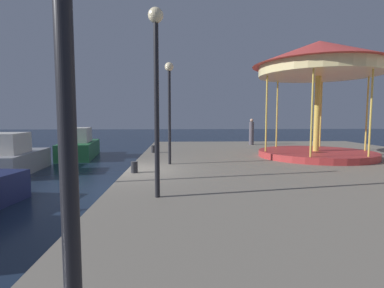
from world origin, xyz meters
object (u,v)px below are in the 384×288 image
Objects in this scene: motorboat_grey at (11,158)px; bollard_south at (134,167)px; carousel at (319,70)px; motorboat_green at (79,146)px; bollard_north at (153,149)px; lamp_post_far_end at (169,95)px; lamp_post_mid_promenade at (156,70)px; person_by_the_water at (251,132)px.

bollard_south is at bearing -33.64° from motorboat_grey.
motorboat_green is at bearing 154.82° from carousel.
carousel reaches higher than bollard_north.
carousel is at bearing 24.56° from bollard_south.
bollard_north is at bearing 88.41° from bollard_south.
lamp_post_far_end is 10.50× the size of bollard_north.
motorboat_green is 1.37× the size of lamp_post_far_end.
motorboat_grey is at bearing 135.07° from lamp_post_mid_promenade.
bollard_south is at bearing -122.32° from lamp_post_far_end.
lamp_post_mid_promenade is at bearing -135.85° from carousel.
lamp_post_mid_promenade is at bearing -72.30° from bollard_south.
bollard_north is (-0.88, 9.30, -2.86)m from lamp_post_mid_promenade.
lamp_post_far_end is 10.50× the size of bollard_south.
lamp_post_mid_promenade is at bearing -112.58° from person_by_the_water.
carousel is 1.51× the size of lamp_post_far_end.
carousel is at bearing -77.34° from person_by_the_water.
motorboat_green is at bearing 75.90° from motorboat_grey.
person_by_the_water is (-1.53, 6.81, -3.34)m from carousel.
bollard_south is at bearing -62.67° from motorboat_green.
person_by_the_water reaches higher than bollard_south.
motorboat_green is at bearing 117.33° from bollard_south.
lamp_post_far_end is 3.49m from bollard_south.
carousel is 15.84× the size of bollard_south.
bollard_south is 6.02m from bollard_north.
bollard_south and bollard_north have the same top height.
motorboat_green is at bearing -178.16° from person_by_the_water.
carousel reaches higher than motorboat_green.
lamp_post_far_end reaches higher than bollard_north.
lamp_post_far_end reaches higher than motorboat_grey.
person_by_the_water is (5.64, 8.74, -2.00)m from lamp_post_far_end.
lamp_post_far_end is 2.24× the size of person_by_the_water.
carousel is at bearing 44.15° from lamp_post_mid_promenade.
motorboat_grey is 0.76× the size of carousel.
carousel is 1.41× the size of lamp_post_mid_promenade.
bollard_north is at bearing 164.98° from carousel.
bollard_south is 12.66m from person_by_the_water.
carousel is at bearing -15.02° from bollard_north.
lamp_post_far_end is 5.03m from bollard_north.
motorboat_grey is at bearing -155.63° from person_by_the_water.
person_by_the_water is (6.83, 10.63, 0.68)m from bollard_south.
person_by_the_water reaches higher than motorboat_green.
motorboat_green reaches higher than bollard_south.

